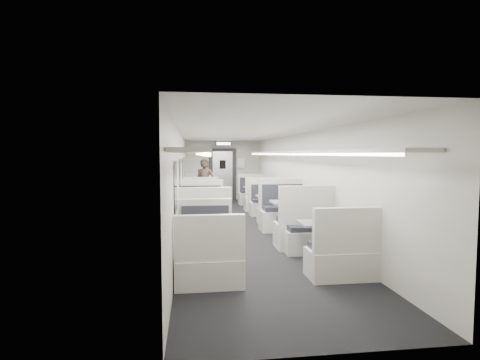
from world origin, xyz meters
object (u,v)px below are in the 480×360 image
object	(u,v)px
booth_left_a	(199,199)
booth_left_d	(207,249)
booth_right_b	(271,207)
vestibule_door	(223,174)
booth_right_a	(256,197)
booth_right_c	(293,219)
booth_left_c	(203,218)
booth_left_b	(201,207)
exit_sign	(223,144)
booth_right_d	(324,242)
passenger	(205,185)

from	to	relation	value
booth_left_a	booth_left_d	xyz separation A→B (m)	(0.00, -6.42, -0.04)
booth_right_b	vestibule_door	bearing A→B (deg)	101.95
booth_right_a	booth_right_c	bearing A→B (deg)	-90.00
booth_left_c	booth_right_c	bearing A→B (deg)	-14.18
booth_left_b	booth_right_b	size ratio (longest dim) A/B	1.07
booth_right_b	exit_sign	bearing A→B (deg)	103.27
booth_right_c	booth_right_d	bearing A→B (deg)	-90.00
booth_left_b	booth_right_d	bearing A→B (deg)	-65.85
passenger	vestibule_door	size ratio (longest dim) A/B	0.83
booth_left_a	vestibule_door	size ratio (longest dim) A/B	1.05
booth_right_b	passenger	bearing A→B (deg)	140.71
booth_left_a	booth_right_c	xyz separation A→B (m)	(2.00, -4.34, 0.03)
booth_left_b	exit_sign	size ratio (longest dim) A/B	3.42
booth_right_b	booth_right_c	world-z (taller)	booth_right_c
booth_left_b	booth_left_c	size ratio (longest dim) A/B	0.94
booth_right_b	passenger	distance (m)	2.43
booth_left_d	booth_right_c	xyz separation A→B (m)	(2.00, 2.09, 0.07)
booth_left_a	booth_right_c	world-z (taller)	booth_right_c
booth_right_b	vestibule_door	world-z (taller)	vestibule_door
booth_right_c	vestibule_door	size ratio (longest dim) A/B	1.13
booth_left_d	passenger	xyz separation A→B (m)	(0.16, 6.00, 0.52)
exit_sign	vestibule_door	bearing A→B (deg)	90.00
passenger	vestibule_door	bearing A→B (deg)	96.07
booth_left_b	booth_left_d	size ratio (longest dim) A/B	1.08
booth_left_c	passenger	xyz separation A→B (m)	(0.16, 3.41, 0.47)
booth_left_d	booth_right_c	distance (m)	2.89
booth_left_b	booth_right_a	world-z (taller)	booth_left_b
exit_sign	booth_right_c	bearing A→B (deg)	-81.44
booth_right_d	vestibule_door	xyz separation A→B (m)	(-1.00, 9.10, 0.67)
booth_left_d	booth_right_b	bearing A→B (deg)	66.00
booth_left_a	booth_left_d	size ratio (longest dim) A/B	1.12
booth_left_b	booth_right_a	distance (m)	3.14
booth_left_a	booth_right_a	distance (m)	2.08
booth_right_c	booth_right_b	bearing A→B (deg)	90.00
booth_left_b	vestibule_door	distance (m)	4.79
booth_left_a	booth_right_a	world-z (taller)	booth_left_a
booth_left_c	passenger	distance (m)	3.44
booth_left_d	exit_sign	distance (m)	9.00
booth_right_b	vestibule_door	xyz separation A→B (m)	(-1.00, 4.73, 0.69)
booth_right_b	booth_right_d	distance (m)	4.37
booth_left_d	booth_right_b	size ratio (longest dim) A/B	0.99
booth_left_c	booth_right_a	bearing A→B (deg)	65.60
booth_left_a	exit_sign	bearing A→B (deg)	66.60
booth_left_a	booth_right_d	distance (m)	6.61
booth_right_c	booth_right_d	distance (m)	1.96
booth_right_d	passenger	distance (m)	6.18
booth_right_b	booth_right_c	distance (m)	2.41
booth_left_b	booth_left_c	world-z (taller)	booth_left_c
booth_left_d	booth_right_a	xyz separation A→B (m)	(2.00, 7.00, 0.02)
exit_sign	booth_left_c	bearing A→B (deg)	-99.25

